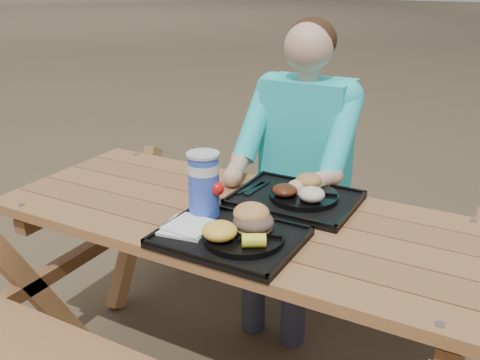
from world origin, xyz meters
The scene contains 17 objects.
picnic_table centered at (0.00, 0.00, 0.38)m, with size 1.80×1.49×0.75m, color #999999, non-canonical shape.
tray_near centered at (0.07, -0.20, 0.76)m, with size 0.45×0.35×0.02m, color black.
tray_far centered at (0.14, 0.19, 0.76)m, with size 0.45×0.35×0.02m, color black.
plate_near centered at (0.13, -0.21, 0.78)m, with size 0.26×0.26×0.02m, color black.
plate_far centered at (0.17, 0.20, 0.78)m, with size 0.26×0.26×0.02m, color black.
napkin_stack centered at (-0.08, -0.23, 0.78)m, with size 0.15×0.15×0.02m, color white.
soda_cup centered at (-0.09, -0.10, 0.88)m, with size 0.11×0.11×0.22m, color #193CBD.
condiment_bbq centered at (0.07, -0.07, 0.78)m, with size 0.05×0.05×0.03m, color black.
condiment_mustard centered at (0.13, -0.07, 0.79)m, with size 0.05×0.05×0.03m, color yellow.
sandwich centered at (0.14, -0.16, 0.85)m, with size 0.13×0.13×0.13m, color #CD8D48, non-canonical shape.
mac_cheese centered at (0.08, -0.27, 0.82)m, with size 0.11×0.11×0.06m, color yellow.
corn_cob centered at (0.19, -0.26, 0.81)m, with size 0.07×0.07×0.04m, color #FFFD35, non-canonical shape.
cutlery_far centered at (-0.03, 0.19, 0.77)m, with size 0.03×0.16×0.01m, color black.
burger centered at (0.16, 0.25, 0.84)m, with size 0.10×0.10×0.09m, color #B87B41, non-canonical shape.
baked_beans centered at (0.11, 0.14, 0.81)m, with size 0.09×0.09×0.04m, color #4E210F.
potato_salad centered at (0.22, 0.14, 0.82)m, with size 0.10×0.10×0.05m, color beige.
diner centered at (-0.01, 0.62, 0.64)m, with size 0.48×0.84×1.28m, color teal, non-canonical shape.
Camera 1 is at (0.85, -1.54, 1.57)m, focal length 40.00 mm.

